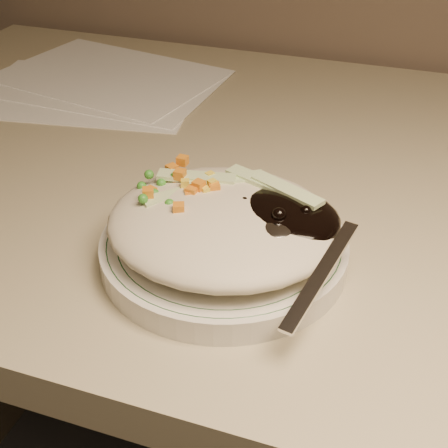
% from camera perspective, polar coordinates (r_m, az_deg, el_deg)
% --- Properties ---
extents(desk, '(1.40, 0.70, 0.74)m').
position_cam_1_polar(desk, '(0.79, 12.50, -8.87)').
color(desk, tan).
rests_on(desk, ground).
extents(plate, '(0.21, 0.21, 0.02)m').
position_cam_1_polar(plate, '(0.53, -0.00, -2.31)').
color(plate, silver).
rests_on(plate, desk).
extents(plate_rim, '(0.20, 0.20, 0.00)m').
position_cam_1_polar(plate_rim, '(0.53, -0.00, -1.44)').
color(plate_rim, '#144723').
rests_on(plate_rim, plate).
extents(meal, '(0.20, 0.19, 0.05)m').
position_cam_1_polar(meal, '(0.51, 0.42, 0.40)').
color(meal, '#BEB59A').
rests_on(meal, plate).
extents(papers, '(0.33, 0.32, 0.00)m').
position_cam_1_polar(papers, '(0.91, -11.11, 12.52)').
color(papers, white).
rests_on(papers, desk).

